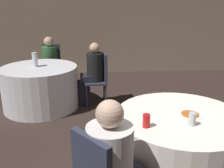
% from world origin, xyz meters
% --- Properties ---
extents(wall_back, '(16.00, 0.06, 2.80)m').
position_xyz_m(wall_back, '(0.00, 4.39, 1.40)').
color(wall_back, gray).
rests_on(wall_back, ground_plane).
extents(table_near, '(1.30, 1.30, 0.74)m').
position_xyz_m(table_near, '(-0.06, -0.03, 0.37)').
color(table_near, white).
rests_on(table_near, ground_plane).
extents(table_far, '(1.32, 1.32, 0.74)m').
position_xyz_m(table_far, '(-1.90, 2.04, 0.37)').
color(table_far, silver).
rests_on(table_far, ground_plane).
extents(chair_far_east, '(0.43, 0.42, 0.96)m').
position_xyz_m(chair_far_east, '(-0.82, 2.10, 0.57)').
color(chair_far_east, '#2D3347').
rests_on(chair_far_east, ground_plane).
extents(chair_far_north, '(0.41, 0.41, 0.96)m').
position_xyz_m(chair_far_north, '(-1.88, 3.11, 0.57)').
color(chair_far_north, '#2D3347').
rests_on(chair_far_north, ground_plane).
extents(person_black_shirt, '(0.49, 0.31, 1.15)m').
position_xyz_m(person_black_shirt, '(-1.00, 2.09, 0.57)').
color(person_black_shirt, black).
rests_on(person_black_shirt, ground_plane).
extents(person_green_jacket, '(0.32, 0.50, 1.14)m').
position_xyz_m(person_green_jacket, '(-1.88, 2.94, 0.57)').
color(person_green_jacket, black).
rests_on(person_green_jacket, ground_plane).
extents(person_white_shirt, '(0.49, 0.47, 1.17)m').
position_xyz_m(person_white_shirt, '(-0.75, -0.62, 0.60)').
color(person_white_shirt, black).
rests_on(person_white_shirt, ground_plane).
extents(pizza_plate_near, '(0.24, 0.24, 0.02)m').
position_xyz_m(pizza_plate_near, '(0.03, -0.04, 0.75)').
color(pizza_plate_near, white).
rests_on(pizza_plate_near, table_near).
extents(soda_can_silver, '(0.07, 0.07, 0.12)m').
position_xyz_m(soda_can_silver, '(-0.03, -0.25, 0.81)').
color(soda_can_silver, silver).
rests_on(soda_can_silver, table_near).
extents(soda_can_red, '(0.07, 0.07, 0.12)m').
position_xyz_m(soda_can_red, '(-0.45, -0.26, 0.81)').
color(soda_can_red, red).
rests_on(soda_can_red, table_near).
extents(bottle_far, '(0.09, 0.09, 0.25)m').
position_xyz_m(bottle_far, '(-1.95, 2.06, 0.87)').
color(bottle_far, silver).
rests_on(bottle_far, table_far).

